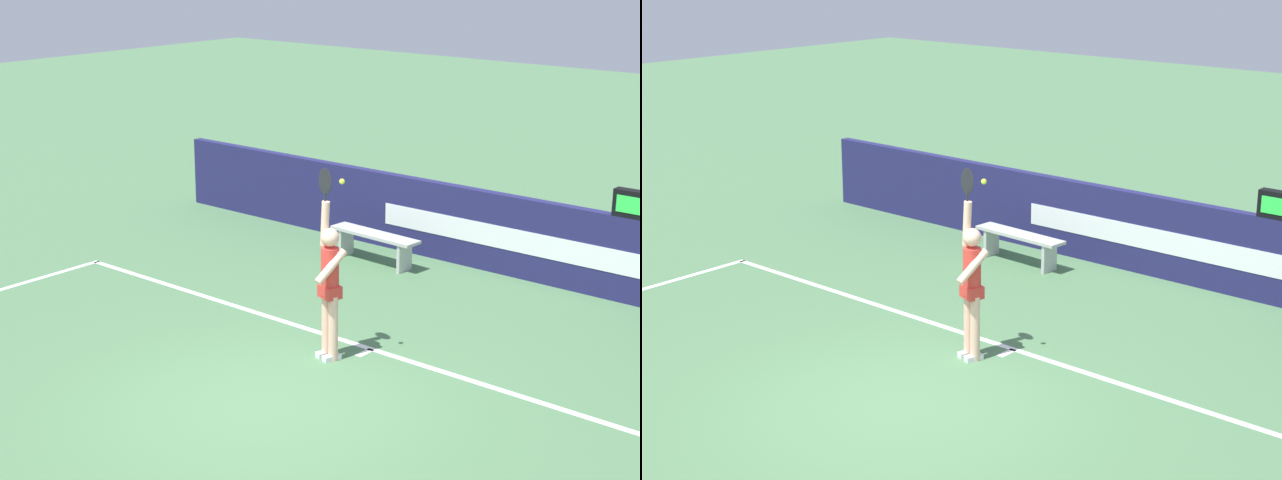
{
  "view_description": "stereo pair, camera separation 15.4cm",
  "coord_description": "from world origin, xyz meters",
  "views": [
    {
      "loc": [
        7.49,
        -7.85,
        5.22
      ],
      "look_at": [
        -0.32,
        1.4,
        1.58
      ],
      "focal_mm": 57.87,
      "sensor_mm": 36.0,
      "label": 1
    },
    {
      "loc": [
        7.61,
        -7.75,
        5.22
      ],
      "look_at": [
        -0.32,
        1.4,
        1.58
      ],
      "focal_mm": 57.87,
      "sensor_mm": 36.0,
      "label": 2
    }
  ],
  "objects": [
    {
      "name": "ground_plane",
      "position": [
        0.0,
        0.0,
        0.0
      ],
      "size": [
        60.0,
        60.0,
        0.0
      ],
      "primitive_type": "plane",
      "color": "#49734A"
    },
    {
      "name": "tennis_ball",
      "position": [
        -0.02,
        1.46,
        2.35
      ],
      "size": [
        0.07,
        0.07,
        0.07
      ],
      "color": "#CAE335"
    },
    {
      "name": "courtside_bench_near",
      "position": [
        -2.17,
        4.97,
        0.39
      ],
      "size": [
        1.66,
        0.45,
        0.51
      ],
      "color": "#B5B4B0",
      "rests_on": "ground"
    },
    {
      "name": "back_wall",
      "position": [
        -0.0,
        5.89,
        0.64
      ],
      "size": [
        14.56,
        0.18,
        1.28
      ],
      "color": "#1F1E50",
      "rests_on": "ground"
    },
    {
      "name": "tennis_player",
      "position": [
        -0.24,
        1.5,
        1.03
      ],
      "size": [
        0.48,
        0.46,
        2.48
      ],
      "color": "beige",
      "rests_on": "ground"
    },
    {
      "name": "speed_display",
      "position": [
        1.76,
        5.88,
        1.48
      ],
      "size": [
        0.59,
        0.18,
        0.4
      ],
      "color": "black",
      "rests_on": "back_wall"
    },
    {
      "name": "court_lines",
      "position": [
        0.0,
        -0.55,
        0.0
      ],
      "size": [
        11.51,
        5.37,
        0.0
      ],
      "color": "white",
      "rests_on": "ground"
    }
  ]
}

